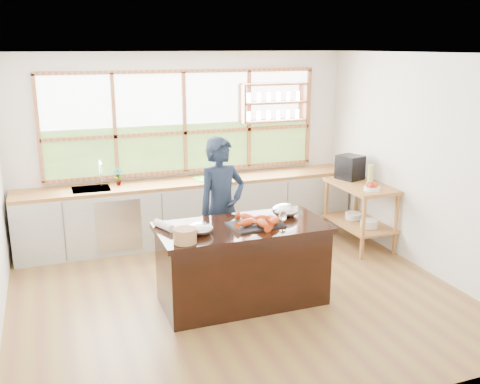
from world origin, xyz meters
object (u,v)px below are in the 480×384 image
island (242,264)px  wicker_basket (185,236)px  cook (222,209)px  espresso_machine (350,167)px

island → wicker_basket: (-0.72, -0.30, 0.52)m
wicker_basket → cook: bearing=55.1°
island → cook: size_ratio=1.06×
espresso_machine → wicker_basket: size_ratio=1.52×
island → espresso_machine: size_ratio=5.31×
island → espresso_machine: (2.19, 1.42, 0.62)m
island → wicker_basket: wicker_basket is taller
espresso_machine → cook: bearing=179.2°
island → cook: (0.00, 0.72, 0.42)m
espresso_machine → island: bearing=-165.5°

